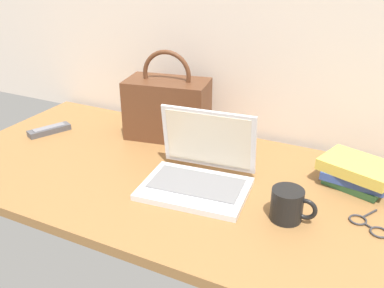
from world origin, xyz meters
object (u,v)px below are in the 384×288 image
Objects in this scene: handbag at (168,107)px; laptop at (200,171)px; coffee_mug at (288,205)px; remote_control_near at (49,130)px; eyeglasses at (369,225)px; book_stack at (357,173)px.

laptop is at bearing -46.19° from handbag.
laptop is 0.29m from coffee_mug.
coffee_mug reaches higher than remote_control_near.
handbag is at bearing 148.88° from coffee_mug.
coffee_mug is 0.64m from handbag.
laptop is 0.70m from remote_control_near.
remote_control_near is 1.18m from eyeglasses.
handbag is at bearing 133.81° from laptop.
remote_control_near reaches higher than eyeglasses.
coffee_mug reaches higher than book_stack.
remote_control_near is at bearing 175.63° from eyeglasses.
coffee_mug is 0.98m from remote_control_near.
book_stack is at bearing 25.20° from laptop.
eyeglasses is at bearing -19.72° from handbag.
handbag is at bearing 160.28° from eyeglasses.
book_stack is (0.14, 0.26, 0.00)m from coffee_mug.
coffee_mug is at bearing -118.84° from book_stack.
handbag is (0.43, 0.18, 0.10)m from remote_control_near.
laptop reaches higher than remote_control_near.
laptop is 2.44× the size of eyeglasses.
laptop is at bearing 168.47° from coffee_mug.
laptop reaches higher than book_stack.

